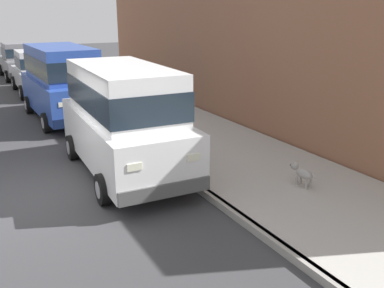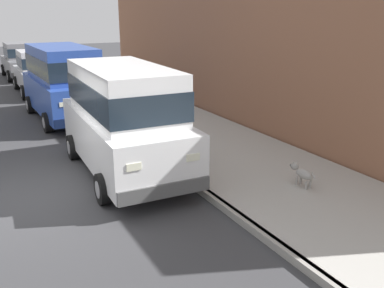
{
  "view_description": "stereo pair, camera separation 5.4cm",
  "coord_description": "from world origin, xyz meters",
  "px_view_note": "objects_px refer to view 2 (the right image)",
  "views": [
    {
      "loc": [
        -0.93,
        -8.59,
        3.73
      ],
      "look_at": [
        3.38,
        -0.64,
        0.85
      ],
      "focal_mm": 39.84,
      "sensor_mm": 36.0,
      "label": 1
    },
    {
      "loc": [
        -0.88,
        -8.61,
        3.73
      ],
      "look_at": [
        3.38,
        -0.64,
        0.85
      ],
      "focal_mm": 39.84,
      "sensor_mm": 36.0,
      "label": 2
    }
  ],
  "objects_px": {
    "car_blue_van": "(63,79)",
    "dog_grey": "(302,173)",
    "car_grey_sedan": "(22,60)",
    "car_white_van": "(124,115)",
    "car_silver_sedan": "(39,71)"
  },
  "relations": [
    {
      "from": "car_blue_van",
      "to": "car_white_van",
      "type": "bearing_deg",
      "value": -88.89
    },
    {
      "from": "car_white_van",
      "to": "car_silver_sedan",
      "type": "relative_size",
      "value": 1.08
    },
    {
      "from": "car_blue_van",
      "to": "car_silver_sedan",
      "type": "relative_size",
      "value": 1.07
    },
    {
      "from": "car_blue_van",
      "to": "car_silver_sedan",
      "type": "bearing_deg",
      "value": 89.34
    },
    {
      "from": "car_white_van",
      "to": "dog_grey",
      "type": "distance_m",
      "value": 4.17
    },
    {
      "from": "car_white_van",
      "to": "car_grey_sedan",
      "type": "bearing_deg",
      "value": 90.41
    },
    {
      "from": "car_blue_van",
      "to": "dog_grey",
      "type": "distance_m",
      "value": 9.33
    },
    {
      "from": "car_blue_van",
      "to": "dog_grey",
      "type": "height_order",
      "value": "car_blue_van"
    },
    {
      "from": "car_blue_van",
      "to": "car_silver_sedan",
      "type": "height_order",
      "value": "car_blue_van"
    },
    {
      "from": "car_grey_sedan",
      "to": "dog_grey",
      "type": "bearing_deg",
      "value": -81.29
    },
    {
      "from": "car_white_van",
      "to": "car_grey_sedan",
      "type": "distance_m",
      "value": 16.72
    },
    {
      "from": "car_silver_sedan",
      "to": "car_grey_sedan",
      "type": "relative_size",
      "value": 1.0
    },
    {
      "from": "car_white_van",
      "to": "car_grey_sedan",
      "type": "xyz_separation_m",
      "value": [
        -0.12,
        16.71,
        -0.41
      ]
    },
    {
      "from": "car_blue_van",
      "to": "car_silver_sedan",
      "type": "xyz_separation_m",
      "value": [
        0.06,
        5.57,
        -0.41
      ]
    },
    {
      "from": "car_white_van",
      "to": "car_blue_van",
      "type": "bearing_deg",
      "value": 91.11
    }
  ]
}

